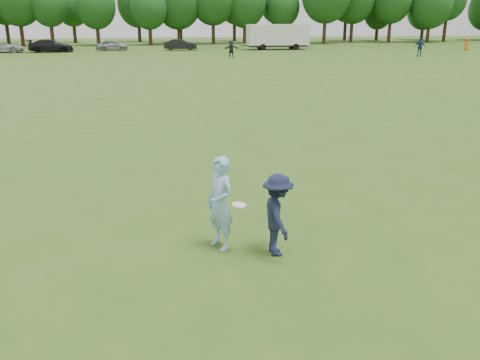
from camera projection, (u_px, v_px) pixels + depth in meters
The scene contains 14 objects.
ground at pixel (223, 265), 9.20m from camera, with size 200.00×200.00×0.00m, color #345417.
thrower at pixel (220, 203), 9.63m from camera, with size 0.66×0.44×1.82m, color #92BAE2.
defender at pixel (277, 215), 9.40m from camera, with size 1.01×0.58×1.57m, color #181C35.
player_far_b at pixel (420, 47), 55.73m from camera, with size 1.17×0.49×1.99m, color navy.
player_far_c at pixel (467, 44), 65.14m from camera, with size 0.76×0.49×1.55m, color #D55F19.
player_far_d at pixel (231, 49), 54.56m from camera, with size 1.63×0.52×1.76m, color #262626.
car_c at pixel (3, 47), 61.16m from camera, with size 2.21×4.79×1.33m, color #B0B0B5.
car_d at pixel (51, 46), 62.03m from camera, with size 2.13×5.24×1.52m, color black.
car_e at pixel (112, 45), 64.99m from camera, with size 1.62×4.04×1.37m, color gray.
car_f at pixel (181, 45), 65.61m from camera, with size 1.48×4.24×1.40m, color black.
field_cone at pixel (371, 57), 53.11m from camera, with size 0.28×0.28×0.30m, color #E3550B.
disc_in_play at pixel (239, 205), 9.36m from camera, with size 0.33×0.33×0.06m.
cargo_trailer at pixel (278, 36), 66.55m from camera, with size 9.00×2.75×3.20m.
treeline at pixel (177, 2), 79.88m from camera, with size 130.35×18.39×11.74m.
Camera 1 is at (-1.02, -8.21, 4.31)m, focal length 38.00 mm.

